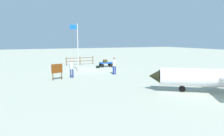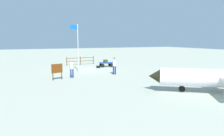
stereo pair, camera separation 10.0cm
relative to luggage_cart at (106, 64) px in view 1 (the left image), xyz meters
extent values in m
plane|color=#AAB09B|center=(2.79, 1.85, -0.41)|extent=(120.00, 120.00, 0.00)
cube|color=#1147BB|center=(-0.02, 0.00, 0.11)|extent=(1.88, 1.22, 0.10)
cube|color=#1147BB|center=(0.80, -0.11, 0.11)|extent=(0.21, 0.93, 0.10)
cylinder|color=black|center=(0.66, 0.42, -0.18)|extent=(0.48, 0.18, 0.47)
cylinder|color=black|center=(0.52, -0.59, -0.18)|extent=(0.48, 0.18, 0.47)
cylinder|color=black|center=(-0.56, 0.59, -0.18)|extent=(0.48, 0.18, 0.47)
cylinder|color=black|center=(-0.70, -0.41, -0.18)|extent=(0.48, 0.18, 0.47)
cube|color=#403616|center=(0.12, 0.04, 0.34)|extent=(0.53, 0.37, 0.38)
cube|color=black|center=(1.39, 0.75, -0.27)|extent=(0.52, 0.44, 0.30)
cylinder|color=navy|center=(1.30, 5.81, 0.02)|extent=(0.14, 0.14, 0.87)
cylinder|color=navy|center=(1.50, 5.79, 0.02)|extent=(0.14, 0.14, 0.87)
cylinder|color=silver|center=(1.40, 5.80, 0.80)|extent=(0.36, 0.36, 0.70)
sphere|color=#8F5D45|center=(1.40, 5.80, 1.26)|extent=(0.22, 0.22, 0.22)
cylinder|color=navy|center=(5.73, 5.90, 0.00)|extent=(0.14, 0.14, 0.84)
cylinder|color=navy|center=(5.93, 5.89, 0.00)|extent=(0.14, 0.14, 0.84)
cylinder|color=silver|center=(5.83, 5.90, 0.77)|extent=(0.36, 0.36, 0.70)
sphere|color=tan|center=(5.83, 5.90, 1.24)|extent=(0.25, 0.25, 0.25)
cone|color=black|center=(1.49, 12.98, 0.63)|extent=(1.35, 1.41, 1.09)
cylinder|color=black|center=(-0.02, 13.99, -0.19)|extent=(0.42, 0.33, 0.44)
cylinder|color=silver|center=(4.43, 2.79, 2.22)|extent=(0.10, 0.10, 5.26)
cube|color=blue|center=(4.86, 2.79, 4.51)|extent=(0.76, 0.10, 0.48)
cylinder|color=#4C3319|center=(6.84, 6.26, -0.10)|extent=(0.08, 0.08, 0.63)
cylinder|color=#4C3319|center=(7.62, 6.46, -0.10)|extent=(0.08, 0.08, 0.63)
cube|color=#65300D|center=(7.23, 6.36, 0.62)|extent=(0.99, 0.30, 0.81)
cylinder|color=brown|center=(0.66, -3.50, 0.17)|extent=(0.12, 0.12, 1.16)
cylinder|color=brown|center=(2.63, -3.43, 0.17)|extent=(0.12, 0.12, 1.16)
cylinder|color=brown|center=(4.60, -3.37, 0.17)|extent=(0.12, 0.12, 1.16)
cube|color=brown|center=(2.63, -3.43, 0.57)|extent=(3.94, 0.20, 0.08)
cube|color=brown|center=(2.63, -3.43, 0.11)|extent=(3.94, 0.20, 0.08)
camera|label=1|loc=(9.66, 24.07, 3.14)|focal=31.48mm
camera|label=2|loc=(9.56, 24.11, 3.14)|focal=31.48mm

